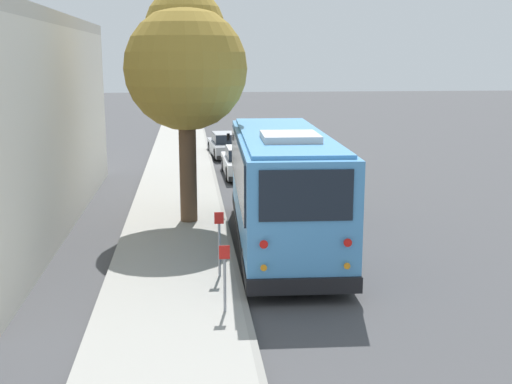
{
  "coord_description": "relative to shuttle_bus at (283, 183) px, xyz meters",
  "views": [
    {
      "loc": [
        -17.54,
        3.19,
        5.29
      ],
      "look_at": [
        1.17,
        1.2,
        1.3
      ],
      "focal_mm": 45.0,
      "sensor_mm": 36.0,
      "label": 1
    }
  ],
  "objects": [
    {
      "name": "curb_strip",
      "position": [
        0.2,
        1.47,
        -1.75
      ],
      "size": [
        80.0,
        0.14,
        0.15
      ],
      "primitive_type": "cube",
      "color": "gray",
      "rests_on": "ground"
    },
    {
      "name": "ground_plane",
      "position": [
        0.2,
        -0.6,
        -1.82
      ],
      "size": [
        160.0,
        160.0,
        0.0
      ],
      "primitive_type": "plane",
      "color": "#474749"
    },
    {
      "name": "sidewalk_slab",
      "position": [
        0.2,
        3.08,
        -1.75
      ],
      "size": [
        80.0,
        3.08,
        0.15
      ],
      "primitive_type": "cube",
      "color": "#A3A099",
      "rests_on": "ground"
    },
    {
      "name": "street_tree",
      "position": [
        2.74,
        2.62,
        3.32
      ],
      "size": [
        3.77,
        3.77,
        7.23
      ],
      "color": "brown",
      "rests_on": "sidewalk_slab"
    },
    {
      "name": "shuttle_bus",
      "position": [
        0.0,
        0.0,
        0.0
      ],
      "size": [
        9.2,
        2.87,
        3.41
      ],
      "rotation": [
        0.0,
        0.0,
        -0.04
      ],
      "color": "#4C93D1",
      "rests_on": "ground"
    },
    {
      "name": "parked_sedan_white",
      "position": [
        10.98,
        0.16,
        -1.2
      ],
      "size": [
        4.33,
        1.8,
        1.33
      ],
      "rotation": [
        0.0,
        0.0,
        0.01
      ],
      "color": "silver",
      "rests_on": "ground"
    },
    {
      "name": "sign_post_near",
      "position": [
        -4.94,
        1.91,
        -0.95
      ],
      "size": [
        0.06,
        0.22,
        1.41
      ],
      "color": "gray",
      "rests_on": "sidewalk_slab"
    },
    {
      "name": "parked_sedan_silver",
      "position": [
        16.93,
        0.55,
        -1.23
      ],
      "size": [
        4.52,
        1.94,
        1.28
      ],
      "rotation": [
        0.0,
        0.0,
        0.08
      ],
      "color": "#A8AAAF",
      "rests_on": "ground"
    },
    {
      "name": "sign_post_far",
      "position": [
        -2.77,
        1.91,
        -0.87
      ],
      "size": [
        0.06,
        0.22,
        1.57
      ],
      "color": "gray",
      "rests_on": "sidewalk_slab"
    }
  ]
}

